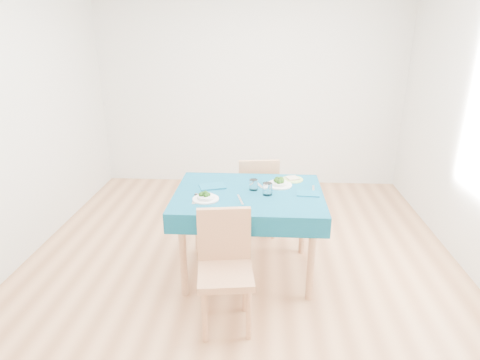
# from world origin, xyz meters

# --- Properties ---
(room_shell) EXTENTS (4.02, 4.52, 2.73)m
(room_shell) POSITION_xyz_m (0.00, 0.00, 1.35)
(room_shell) COLOR #A86F46
(room_shell) RESTS_ON ground
(table) EXTENTS (1.20, 0.92, 0.76)m
(table) POSITION_xyz_m (0.07, -0.04, 0.38)
(table) COLOR navy
(table) RESTS_ON ground
(chair_near) EXTENTS (0.43, 0.46, 0.95)m
(chair_near) POSITION_xyz_m (-0.06, -0.74, 0.47)
(chair_near) COLOR tan
(chair_near) RESTS_ON ground
(chair_far) EXTENTS (0.44, 0.48, 0.97)m
(chair_far) POSITION_xyz_m (0.13, 0.72, 0.49)
(chair_far) COLOR tan
(chair_far) RESTS_ON ground
(bowl_near) EXTENTS (0.21, 0.21, 0.06)m
(bowl_near) POSITION_xyz_m (-0.26, -0.21, 0.79)
(bowl_near) COLOR white
(bowl_near) RESTS_ON table
(bowl_far) EXTENTS (0.22, 0.22, 0.07)m
(bowl_far) POSITION_xyz_m (0.33, 0.13, 0.79)
(bowl_far) COLOR white
(bowl_far) RESTS_ON table
(fork_near) EXTENTS (0.04, 0.20, 0.00)m
(fork_near) POSITION_xyz_m (-0.34, -0.21, 0.76)
(fork_near) COLOR silver
(fork_near) RESTS_ON table
(knife_near) EXTENTS (0.07, 0.20, 0.00)m
(knife_near) POSITION_xyz_m (0.01, -0.20, 0.76)
(knife_near) COLOR silver
(knife_near) RESTS_ON table
(fork_far) EXTENTS (0.11, 0.19, 0.00)m
(fork_far) POSITION_xyz_m (0.15, 0.14, 0.76)
(fork_far) COLOR silver
(fork_far) RESTS_ON table
(knife_far) EXTENTS (0.04, 0.24, 0.00)m
(knife_far) POSITION_xyz_m (0.61, 0.03, 0.76)
(knife_far) COLOR silver
(knife_far) RESTS_ON table
(napkin_near) EXTENTS (0.25, 0.21, 0.01)m
(napkin_near) POSITION_xyz_m (-0.24, 0.06, 0.76)
(napkin_near) COLOR #0D526F
(napkin_near) RESTS_ON table
(napkin_far) EXTENTS (0.19, 0.14, 0.01)m
(napkin_far) POSITION_xyz_m (0.56, -0.05, 0.76)
(napkin_far) COLOR #0D526F
(napkin_far) RESTS_ON table
(tumbler_center) EXTENTS (0.07, 0.07, 0.09)m
(tumbler_center) POSITION_xyz_m (0.11, 0.02, 0.80)
(tumbler_center) COLOR white
(tumbler_center) RESTS_ON table
(tumbler_side) EXTENTS (0.08, 0.08, 0.10)m
(tumbler_side) POSITION_xyz_m (0.23, -0.08, 0.81)
(tumbler_side) COLOR white
(tumbler_side) RESTS_ON table
(side_plate) EXTENTS (0.19, 0.19, 0.01)m
(side_plate) POSITION_xyz_m (0.45, 0.28, 0.76)
(side_plate) COLOR #9DC761
(side_plate) RESTS_ON table
(bread_slice) EXTENTS (0.12, 0.12, 0.01)m
(bread_slice) POSITION_xyz_m (0.45, 0.28, 0.77)
(bread_slice) COLOR beige
(bread_slice) RESTS_ON side_plate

